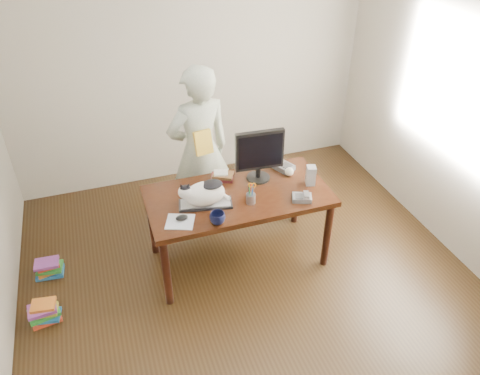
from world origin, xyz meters
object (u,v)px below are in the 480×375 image
at_px(book_stack, 222,176).
at_px(baseball, 289,172).
at_px(cat, 203,193).
at_px(book_pile_a, 45,312).
at_px(mouse, 182,218).
at_px(pen_cup, 251,197).
at_px(phone, 302,197).
at_px(person, 200,152).
at_px(coffee_mug, 218,218).
at_px(keyboard, 206,204).
at_px(book_pile_b, 49,268).
at_px(desk, 235,202).
at_px(monitor, 260,153).
at_px(speaker, 311,175).
at_px(calculator, 284,167).

bearing_deg(book_stack, baseball, 10.59).
relative_size(cat, book_pile_a, 1.64).
height_order(mouse, book_stack, book_stack).
distance_m(pen_cup, phone, 0.45).
bearing_deg(person, coffee_mug, 73.42).
xyz_separation_m(keyboard, cat, (-0.01, 0.00, 0.12)).
bearing_deg(book_stack, phone, -19.87).
bearing_deg(book_pile_b, keyboard, -16.45).
relative_size(desk, mouse, 13.61).
bearing_deg(monitor, book_pile_a, -166.06).
height_order(coffee_mug, person, person).
bearing_deg(book_pile_b, baseball, -5.60).
distance_m(cat, book_pile_b, 1.66).
bearing_deg(baseball, coffee_mug, -150.97).
bearing_deg(speaker, book_pile_a, -159.26).
bearing_deg(person, mouse, 55.78).
bearing_deg(keyboard, baseball, 24.81).
height_order(desk, coffee_mug, coffee_mug).
bearing_deg(cat, book_stack, 63.67).
xyz_separation_m(mouse, calculator, (1.08, 0.45, 0.00)).
distance_m(book_stack, calculator, 0.60).
xyz_separation_m(coffee_mug, book_stack, (0.22, 0.60, -0.02)).
height_order(desk, calculator, calculator).
height_order(desk, pen_cup, pen_cup).
bearing_deg(monitor, phone, -55.95).
height_order(pen_cup, book_pile_a, pen_cup).
relative_size(phone, book_pile_a, 0.73).
distance_m(phone, book_pile_a, 2.35).
distance_m(mouse, coffee_mug, 0.29).
distance_m(pen_cup, coffee_mug, 0.39).
bearing_deg(mouse, monitor, 45.01).
relative_size(phone, speaker, 1.10).
distance_m(monitor, book_stack, 0.41).
xyz_separation_m(desk, pen_cup, (0.06, -0.24, 0.20)).
bearing_deg(phone, coffee_mug, -152.94).
relative_size(speaker, person, 0.10).
distance_m(desk, book_stack, 0.27).
distance_m(monitor, phone, 0.54).
xyz_separation_m(desk, calculator, (0.54, 0.17, 0.17)).
height_order(speaker, person, person).
relative_size(keyboard, cat, 1.07).
height_order(calculator, person, person).
relative_size(keyboard, pen_cup, 2.32).
bearing_deg(mouse, keyboard, 50.83).
height_order(speaker, book_stack, speaker).
height_order(cat, speaker, cat).
bearing_deg(keyboard, mouse, -138.17).
height_order(keyboard, baseball, baseball).
bearing_deg(pen_cup, book_stack, 105.96).
relative_size(keyboard, monitor, 0.96).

